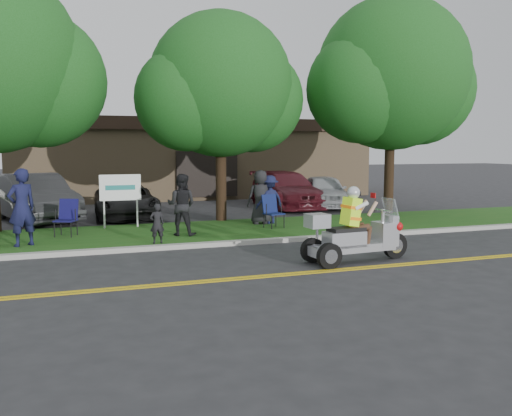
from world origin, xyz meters
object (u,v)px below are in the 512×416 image
object	(u,v)px
spectator_adult_mid	(181,205)
parked_car_mid	(126,201)
lawn_chair_b	(272,209)
parked_car_left	(35,198)
trike_scooter	(354,236)
lawn_chair_a	(67,215)
parked_car_far_right	(324,191)
spectator_adult_left	(22,207)
parked_car_right	(286,190)

from	to	relation	value
spectator_adult_mid	parked_car_mid	distance (m)	5.16
lawn_chair_b	spectator_adult_mid	size ratio (longest dim) A/B	0.59
parked_car_mid	parked_car_left	bearing A→B (deg)	-179.20
trike_scooter	lawn_chair_b	size ratio (longest dim) A/B	2.59
trike_scooter	lawn_chair_a	bearing A→B (deg)	133.92
lawn_chair_a	parked_car_far_right	bearing A→B (deg)	47.91
trike_scooter	parked_car_mid	bearing A→B (deg)	108.90
spectator_adult_left	parked_car_left	size ratio (longest dim) A/B	0.39
lawn_chair_b	parked_car_mid	world-z (taller)	parked_car_mid
parked_car_left	parked_car_far_right	world-z (taller)	parked_car_left
parked_car_mid	parked_car_right	bearing A→B (deg)	14.02
spectator_adult_left	spectator_adult_mid	bearing A→B (deg)	155.15
lawn_chair_a	spectator_adult_mid	distance (m)	3.23
parked_car_left	parked_car_right	world-z (taller)	parked_car_left
spectator_adult_mid	parked_car_mid	world-z (taller)	spectator_adult_mid
parked_car_mid	spectator_adult_mid	bearing A→B (deg)	-76.43
lawn_chair_b	trike_scooter	bearing A→B (deg)	-103.47
spectator_adult_mid	parked_car_mid	size ratio (longest dim) A/B	0.38
spectator_adult_left	parked_car_right	world-z (taller)	spectator_adult_left
lawn_chair_a	trike_scooter	bearing A→B (deg)	-18.66
lawn_chair_a	parked_car_right	bearing A→B (deg)	54.58
lawn_chair_a	parked_car_left	size ratio (longest dim) A/B	0.20
spectator_adult_mid	parked_car_left	world-z (taller)	spectator_adult_mid
spectator_adult_left	parked_car_right	bearing A→B (deg)	-174.99
spectator_adult_mid	spectator_adult_left	bearing A→B (deg)	33.01
trike_scooter	lawn_chair_b	distance (m)	4.97
lawn_chair_a	spectator_adult_left	bearing A→B (deg)	-105.33
trike_scooter	parked_car_mid	size ratio (longest dim) A/B	0.57
lawn_chair_b	spectator_adult_mid	xyz separation A→B (m)	(-2.95, -0.57, 0.30)
spectator_adult_left	parked_car_far_right	size ratio (longest dim) A/B	0.47
lawn_chair_b	spectator_adult_mid	distance (m)	3.02
lawn_chair_b	spectator_adult_left	bearing A→B (deg)	172.88
spectator_adult_mid	parked_car_right	bearing A→B (deg)	-103.61
lawn_chair_b	parked_car_mid	xyz separation A→B (m)	(-3.96, 4.48, -0.04)
lawn_chair_b	parked_car_left	bearing A→B (deg)	132.83
trike_scooter	parked_car_mid	distance (m)	10.27
spectator_adult_left	lawn_chair_b	bearing A→B (deg)	157.96
lawn_chair_a	parked_car_far_right	xyz separation A→B (m)	(10.47, 4.79, 0.02)
lawn_chair_b	parked_car_right	world-z (taller)	parked_car_right
spectator_adult_left	spectator_adult_mid	distance (m)	4.13
trike_scooter	parked_car_right	distance (m)	11.28
parked_car_far_right	spectator_adult_mid	bearing A→B (deg)	-126.06
parked_car_mid	parked_car_far_right	distance (m)	8.47
lawn_chair_b	parked_car_far_right	size ratio (longest dim) A/B	0.25
parked_car_right	spectator_adult_left	bearing A→B (deg)	-143.43
trike_scooter	parked_car_left	distance (m)	11.87
trike_scooter	parked_car_right	world-z (taller)	trike_scooter
trike_scooter	lawn_chair_b	bearing A→B (deg)	86.55
lawn_chair_a	spectator_adult_mid	xyz separation A→B (m)	(3.05, -1.04, 0.29)
trike_scooter	spectator_adult_mid	size ratio (longest dim) A/B	1.52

